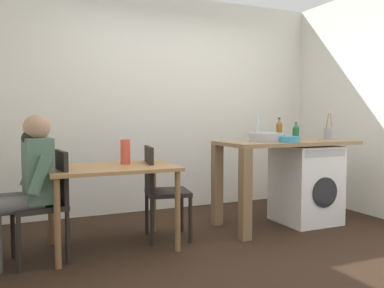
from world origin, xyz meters
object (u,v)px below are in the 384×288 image
at_px(mixing_bowl, 289,139).
at_px(utensil_crock, 329,133).
at_px(chair_opposite, 160,187).
at_px(dining_table, 112,177).
at_px(chair_person_seat, 48,199).
at_px(washing_machine, 306,184).
at_px(vase, 125,152).
at_px(seated_person, 27,181).
at_px(bottle_tall_green, 279,130).
at_px(bottle_squat_brown, 296,132).

relative_size(mixing_bowl, utensil_crock, 0.72).
bearing_deg(chair_opposite, dining_table, -72.98).
xyz_separation_m(dining_table, chair_person_seat, (-0.55, -0.09, -0.14)).
xyz_separation_m(washing_machine, utensil_crock, (0.37, 0.05, 0.56)).
xyz_separation_m(washing_machine, vase, (-2.02, 0.11, 0.42)).
bearing_deg(seated_person, bottle_tall_green, -90.32).
xyz_separation_m(bottle_tall_green, utensil_crock, (0.59, -0.15, -0.04)).
bearing_deg(seated_person, washing_machine, -94.86).
distance_m(bottle_squat_brown, mixing_bowl, 0.41).
relative_size(bottle_squat_brown, mixing_bowl, 0.92).
distance_m(dining_table, washing_machine, 2.18).
xyz_separation_m(mixing_bowl, utensil_crock, (0.76, 0.25, 0.04)).
height_order(washing_machine, bottle_squat_brown, bottle_squat_brown).
distance_m(chair_opposite, bottle_tall_green, 1.57).
height_order(chair_opposite, utensil_crock, utensil_crock).
height_order(chair_person_seat, mixing_bowl, mixing_bowl).
height_order(utensil_crock, vase, utensil_crock).
bearing_deg(utensil_crock, chair_person_seat, -177.44).
height_order(chair_person_seat, bottle_squat_brown, bottle_squat_brown).
height_order(washing_machine, bottle_tall_green, bottle_tall_green).
relative_size(chair_person_seat, bottle_tall_green, 3.59).
relative_size(chair_person_seat, bottle_squat_brown, 4.54).
bearing_deg(chair_person_seat, seated_person, 90.00).
bearing_deg(chair_opposite, vase, -87.01).
relative_size(chair_person_seat, mixing_bowl, 4.18).
distance_m(chair_person_seat, washing_machine, 2.72).
bearing_deg(washing_machine, dining_table, 179.86).
xyz_separation_m(dining_table, utensil_crock, (2.54, 0.05, 0.35)).
distance_m(chair_opposite, seated_person, 1.21).
distance_m(bottle_squat_brown, vase, 1.94).
relative_size(bottle_squat_brown, vase, 0.86).
xyz_separation_m(chair_opposite, washing_machine, (1.70, -0.07, -0.08)).
distance_m(chair_opposite, washing_machine, 1.70).
xyz_separation_m(dining_table, mixing_bowl, (1.78, -0.20, 0.31)).
xyz_separation_m(chair_person_seat, mixing_bowl, (2.33, -0.11, 0.45)).
bearing_deg(chair_opposite, chair_person_seat, -71.91).
height_order(chair_person_seat, washing_machine, chair_person_seat).
relative_size(dining_table, washing_machine, 1.28).
distance_m(washing_machine, vase, 2.07).
bearing_deg(bottle_squat_brown, chair_person_seat, -176.54).
distance_m(dining_table, chair_opposite, 0.50).
xyz_separation_m(dining_table, bottle_tall_green, (1.95, 0.20, 0.39)).
height_order(bottle_tall_green, mixing_bowl, bottle_tall_green).
distance_m(chair_opposite, mixing_bowl, 1.40).
bearing_deg(chair_opposite, bottle_squat_brown, 99.75).
distance_m(seated_person, bottle_tall_green, 2.70).
distance_m(chair_person_seat, seated_person, 0.23).
relative_size(seated_person, washing_machine, 1.40).
xyz_separation_m(chair_opposite, vase, (-0.33, 0.04, 0.35)).
relative_size(bottle_squat_brown, utensil_crock, 0.66).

